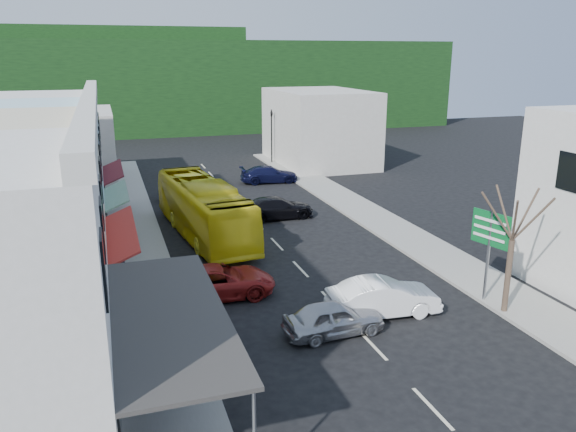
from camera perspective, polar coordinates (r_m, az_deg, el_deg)
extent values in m
plane|color=black|center=(24.59, 4.41, -8.65)|extent=(120.00, 120.00, 0.00)
cube|color=gray|center=(32.25, -15.07, -2.90)|extent=(3.00, 52.00, 0.15)
cube|color=gray|center=(36.07, 9.38, -0.53)|extent=(3.00, 52.00, 0.15)
cube|color=maroon|center=(16.71, -15.51, -10.17)|extent=(1.30, 7.65, 0.08)
cube|color=beige|center=(24.68, -26.32, -0.34)|extent=(7.00, 8.00, 8.00)
cube|color=#B32A22|center=(24.65, -16.62, -1.64)|extent=(1.30, 6.80, 0.08)
cube|color=#9BC3CE|center=(31.43, -24.72, 3.11)|extent=(7.00, 6.00, 8.00)
cube|color=#195926|center=(31.41, -17.10, 2.09)|extent=(1.30, 5.10, 0.08)
cube|color=beige|center=(37.78, -23.74, 5.20)|extent=(7.00, 7.00, 8.00)
cube|color=maroon|center=(37.76, -17.39, 4.35)|extent=(1.30, 5.95, 0.08)
cube|color=#B7B2A8|center=(48.23, -21.98, 6.29)|extent=(8.00, 10.00, 6.00)
cube|color=#B7B2A8|center=(54.69, 3.16, 8.99)|extent=(8.00, 12.00, 7.00)
cube|color=black|center=(85.11, -12.58, 12.89)|extent=(80.00, 24.00, 12.00)
cube|color=black|center=(90.56, -18.37, 15.18)|extent=(40.00, 16.00, 8.00)
imported|color=yellow|center=(32.96, -8.56, 0.58)|extent=(3.79, 11.81, 3.10)
imported|color=#AFAFB4|center=(21.65, 4.67, -10.22)|extent=(4.49, 2.03, 1.40)
imported|color=white|center=(23.40, 9.64, -8.30)|extent=(4.54, 2.19, 1.40)
imported|color=maroon|center=(24.92, -7.17, -6.63)|extent=(4.67, 2.07, 1.40)
imported|color=black|center=(36.30, -1.16, 0.82)|extent=(4.55, 1.97, 1.40)
imported|color=black|center=(42.16, -10.24, 2.74)|extent=(4.55, 2.22, 1.40)
imported|color=black|center=(46.61, -1.92, 4.26)|extent=(4.64, 2.20, 1.40)
imported|color=black|center=(26.11, -16.43, -5.40)|extent=(0.59, 0.70, 1.70)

